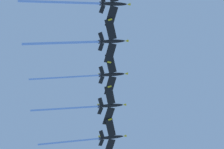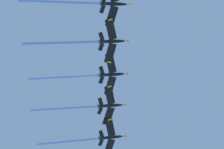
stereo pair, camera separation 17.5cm
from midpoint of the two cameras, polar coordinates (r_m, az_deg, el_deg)
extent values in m
ellipsoid|color=black|center=(149.28, -0.19, -11.68)|extent=(3.09, 12.00, 4.69)
cone|color=yellow|center=(151.22, 2.30, -11.45)|extent=(1.43, 2.01, 1.60)
ellipsoid|color=black|center=(150.36, 0.53, -11.51)|extent=(1.36, 3.04, 1.65)
cube|color=black|center=(151.52, -0.58, -13.50)|extent=(9.66, 6.53, 1.21)
cube|color=black|center=(146.59, -0.38, -9.90)|extent=(9.35, 4.55, 1.21)
cube|color=yellow|center=(144.87, -0.43, -8.43)|extent=(0.90, 1.83, 0.62)
cube|color=black|center=(149.09, -2.12, -12.62)|extent=(4.01, 3.14, 0.66)
cube|color=black|center=(146.96, -2.05, -11.06)|extent=(3.87, 2.41, 0.66)
cube|color=yellow|center=(149.25, -2.15, -11.59)|extent=(0.57, 3.09, 3.36)
cylinder|color=#38383D|center=(147.95, -2.39, -12.04)|extent=(0.94, 1.28, 1.05)
cylinder|color=#38383D|center=(147.53, -2.38, -11.74)|extent=(0.94, 1.28, 1.05)
cylinder|color=#8CB2F4|center=(145.05, -8.07, -12.30)|extent=(4.23, 27.51, 8.79)
ellipsoid|color=black|center=(142.80, -0.29, -5.84)|extent=(3.19, 11.99, 4.75)
cone|color=yellow|center=(144.84, 2.26, -5.69)|extent=(1.44, 2.02, 1.61)
ellipsoid|color=black|center=(143.93, 0.44, -5.70)|extent=(1.39, 3.05, 1.67)
cube|color=black|center=(144.54, -0.71, -7.82)|extent=(9.66, 6.59, 1.23)
cube|color=yellow|center=(146.26, -0.93, -9.27)|extent=(1.30, 1.89, 0.63)
cube|color=black|center=(140.60, -0.47, -3.87)|extent=(9.33, 4.47, 1.23)
cube|color=yellow|center=(139.28, -0.51, -2.27)|extent=(0.89, 1.82, 0.63)
cube|color=black|center=(142.33, -2.29, -6.79)|extent=(4.01, 3.16, 0.67)
cube|color=black|center=(140.62, -2.20, -5.08)|extent=(3.86, 2.38, 0.67)
cube|color=yellow|center=(142.76, -2.31, -5.73)|extent=(0.60, 3.10, 3.37)
cylinder|color=#38383D|center=(141.34, -2.56, -6.14)|extent=(0.95, 1.28, 1.05)
cylinder|color=#38383D|center=(141.00, -2.54, -5.81)|extent=(0.95, 1.28, 1.05)
cylinder|color=#8CB2F4|center=(138.20, -8.78, -6.26)|extent=(4.74, 29.21, 9.51)
ellipsoid|color=black|center=(138.11, -0.01, 0.00)|extent=(2.85, 11.99, 4.75)
cone|color=yellow|center=(140.16, 2.61, 0.15)|extent=(1.39, 1.99, 1.61)
ellipsoid|color=black|center=(139.27, 0.74, 0.12)|extent=(1.30, 3.03, 1.67)
cube|color=black|center=(139.35, -0.38, -2.12)|extent=(9.66, 6.38, 1.23)
cube|color=yellow|center=(140.70, -0.56, -3.70)|extent=(1.26, 1.89, 0.63)
cube|color=black|center=(136.43, -0.26, 2.12)|extent=(9.40, 4.72, 1.23)
cube|color=yellow|center=(135.53, -0.34, 3.80)|extent=(0.94, 1.84, 0.63)
cube|color=black|center=(137.43, -2.04, -1.02)|extent=(4.01, 3.08, 0.67)
cube|color=black|center=(136.16, -2.00, 0.82)|extent=(3.89, 2.48, 0.67)
cube|color=yellow|center=(138.13, -2.09, 0.06)|extent=(0.51, 3.10, 3.37)
cylinder|color=#38383D|center=(136.61, -2.34, -0.31)|extent=(0.92, 1.27, 1.05)
cylinder|color=#38383D|center=(136.36, -2.33, 0.05)|extent=(0.92, 1.27, 1.05)
cylinder|color=#8CB2F4|center=(133.54, -8.81, -0.48)|extent=(3.82, 29.51, 9.48)
ellipsoid|color=black|center=(134.03, 0.01, 6.24)|extent=(2.80, 11.97, 4.81)
cone|color=yellow|center=(136.14, 2.72, 6.30)|extent=(1.39, 1.99, 1.62)
ellipsoid|color=black|center=(135.22, 0.79, 6.31)|extent=(1.29, 3.03, 1.68)
cube|color=black|center=(134.70, -0.36, 4.00)|extent=(9.65, 6.35, 1.24)
cube|color=yellow|center=(135.64, -0.54, 2.32)|extent=(1.25, 1.89, 0.64)
cube|color=black|center=(132.91, -0.25, 8.48)|extent=(9.41, 4.74, 1.24)
cube|color=yellow|center=(132.46, -0.35, 10.24)|extent=(0.94, 1.84, 0.64)
cube|color=black|center=(133.06, -2.08, 5.22)|extent=(4.01, 3.07, 0.68)
cube|color=black|center=(132.28, -2.05, 7.16)|extent=(3.89, 2.49, 0.68)
cube|color=yellow|center=(134.04, -2.14, 6.29)|extent=(0.50, 3.12, 3.38)
cylinder|color=#38383D|center=(132.43, -2.39, 5.97)|extent=(0.92, 1.27, 1.06)
cylinder|color=#38383D|center=(132.28, -2.39, 6.36)|extent=(0.92, 1.27, 1.06)
cylinder|color=#8CB2F4|center=(129.21, -9.42, 5.91)|extent=(4.19, 30.96, 10.39)
ellipsoid|color=black|center=(133.16, 0.34, 13.10)|extent=(3.06, 12.01, 4.65)
cone|color=yellow|center=(135.23, 3.13, 12.99)|extent=(1.42, 2.01, 1.60)
ellipsoid|color=black|center=(134.35, 1.15, 13.08)|extent=(1.36, 3.04, 1.65)
cube|color=black|center=(133.21, -0.10, 10.83)|extent=(9.66, 6.52, 1.20)
cube|color=yellow|center=(133.67, -0.32, 9.09)|extent=(1.29, 1.90, 0.62)
cube|color=black|center=(131.95, -1.84, 12.17)|extent=(4.01, 3.13, 0.66)
cube|color=yellow|center=(133.22, -1.86, 13.19)|extent=(0.56, 3.08, 3.36)
cylinder|color=#38383D|center=(131.54, -2.14, 12.97)|extent=(0.94, 1.27, 1.05)
cylinder|color=#38383D|center=(131.49, -2.12, 13.36)|extent=(0.94, 1.27, 1.05)
cylinder|color=#8CB2F4|center=(128.42, -9.61, 13.24)|extent=(4.96, 32.02, 10.21)
camera|label=1|loc=(0.09, 89.96, -0.13)|focal=48.79mm
camera|label=2|loc=(0.09, -90.04, 0.13)|focal=48.79mm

